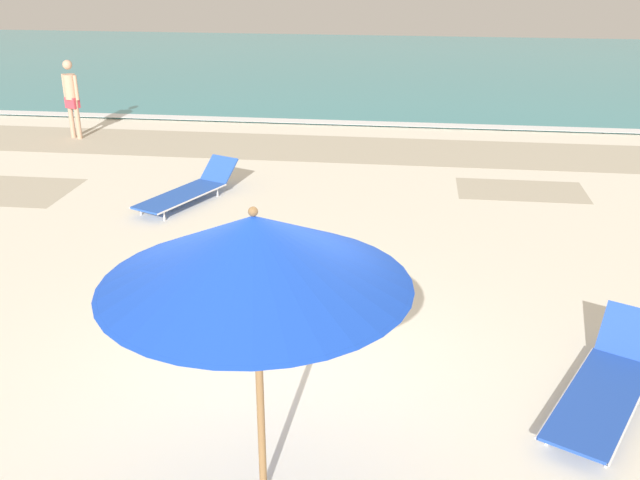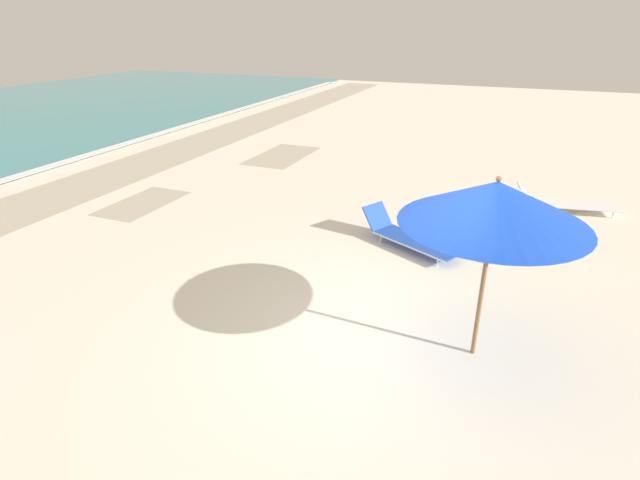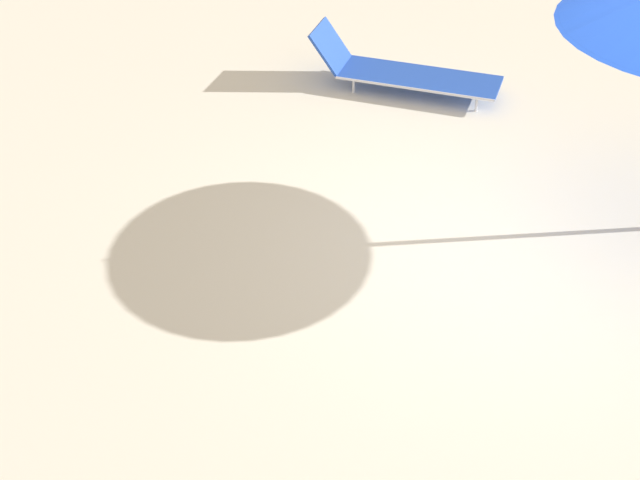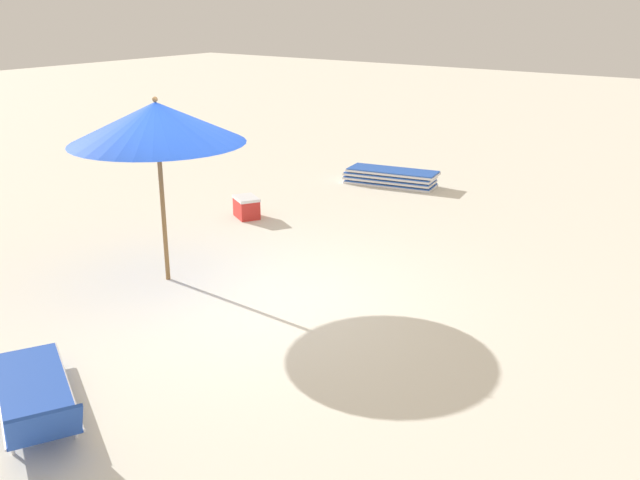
# 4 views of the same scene
# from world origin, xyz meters

# --- Properties ---
(ground_plane) EXTENTS (60.00, 60.00, 0.16)m
(ground_plane) POSITION_xyz_m (0.00, 0.01, -0.08)
(ground_plane) COLOR silver
(sun_lounger_beside_umbrella) EXTENTS (1.50, 2.16, 0.63)m
(sun_lounger_beside_umbrella) POSITION_xyz_m (3.18, 0.35, 0.22)
(sun_lounger_beside_umbrella) COLOR blue
(sun_lounger_beside_umbrella) RESTS_ON ground_plane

